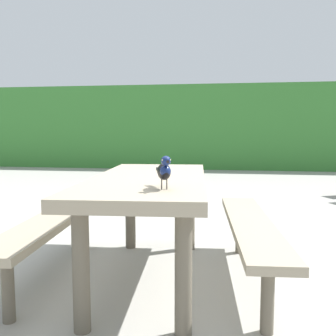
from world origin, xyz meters
name	(u,v)px	position (x,y,z in m)	size (l,w,h in m)	color
ground_plane	(189,278)	(0.00, 0.00, 0.00)	(60.00, 60.00, 0.00)	#A3A099
hedge_wall	(214,127)	(0.00, 8.18, 1.14)	(28.00, 1.71, 2.28)	#387A33
picnic_table_foreground	(149,203)	(-0.28, -0.07, 0.56)	(1.79, 1.84, 0.74)	gray
bird_grackle	(164,170)	(-0.08, -0.62, 0.84)	(0.13, 0.28, 0.18)	black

